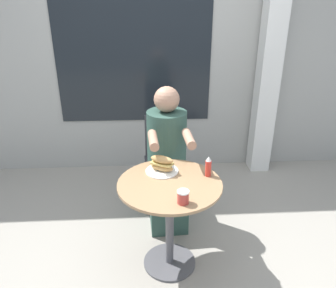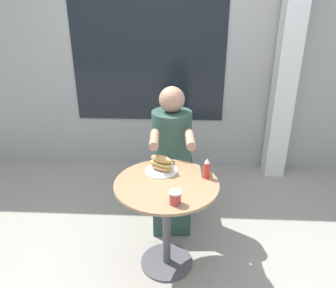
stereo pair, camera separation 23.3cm
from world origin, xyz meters
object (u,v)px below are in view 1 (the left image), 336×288
(sandwich_on_plate, at_px, (162,165))
(condiment_bottle, at_px, (208,167))
(seated_diner, at_px, (167,167))
(cafe_table, at_px, (170,206))
(drink_cup, at_px, (183,197))
(diner_chair, at_px, (164,152))

(sandwich_on_plate, xyz_separation_m, condiment_bottle, (0.32, -0.08, 0.02))
(seated_diner, distance_m, condiment_bottle, 0.58)
(cafe_table, height_order, drink_cup, drink_cup)
(cafe_table, xyz_separation_m, seated_diner, (0.01, 0.54, 0.02))
(cafe_table, relative_size, drink_cup, 8.47)
(cafe_table, bearing_deg, diner_chair, 89.56)
(cafe_table, xyz_separation_m, sandwich_on_plate, (-0.05, 0.16, 0.24))
(sandwich_on_plate, distance_m, condiment_bottle, 0.33)
(cafe_table, bearing_deg, drink_cup, -75.01)
(sandwich_on_plate, relative_size, drink_cup, 2.81)
(condiment_bottle, bearing_deg, sandwich_on_plate, 165.66)
(diner_chair, bearing_deg, cafe_table, 86.51)
(cafe_table, distance_m, condiment_bottle, 0.39)
(seated_diner, bearing_deg, cafe_table, 85.53)
(cafe_table, relative_size, condiment_bottle, 4.77)
(diner_chair, distance_m, seated_diner, 0.34)
(diner_chair, xyz_separation_m, sandwich_on_plate, (-0.05, -0.72, 0.24))
(diner_chair, bearing_deg, condiment_bottle, 105.44)
(drink_cup, relative_size, condiment_bottle, 0.56)
(seated_diner, height_order, condiment_bottle, seated_diner)
(drink_cup, bearing_deg, condiment_bottle, 57.26)
(drink_cup, bearing_deg, cafe_table, 104.99)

